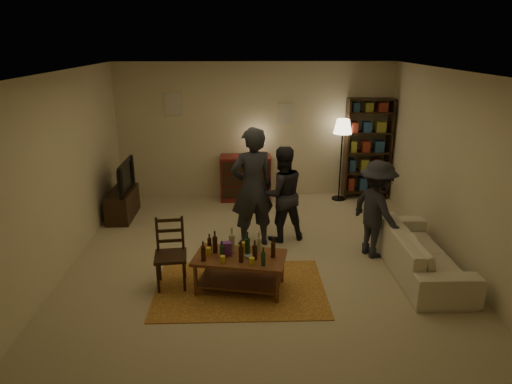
{
  "coord_description": "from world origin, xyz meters",
  "views": [
    {
      "loc": [
        -0.26,
        -6.07,
        3.11
      ],
      "look_at": [
        -0.07,
        0.1,
        1.03
      ],
      "focal_mm": 32.0,
      "sensor_mm": 36.0,
      "label": 1
    }
  ],
  "objects_px": {
    "tv_stand": "(122,197)",
    "person_right": "(282,194)",
    "person_by_sofa": "(376,209)",
    "floor_lamp": "(343,132)",
    "person_left": "(252,188)",
    "bookshelf": "(367,148)",
    "dining_chair": "(170,250)",
    "sofa": "(420,251)",
    "coffee_table": "(239,260)",
    "dresser": "(246,177)"
  },
  "relations": [
    {
      "from": "tv_stand",
      "to": "person_right",
      "type": "bearing_deg",
      "value": -20.43
    },
    {
      "from": "person_by_sofa",
      "to": "tv_stand",
      "type": "bearing_deg",
      "value": 44.48
    },
    {
      "from": "floor_lamp",
      "to": "person_left",
      "type": "height_order",
      "value": "person_left"
    },
    {
      "from": "bookshelf",
      "to": "floor_lamp",
      "type": "distance_m",
      "value": 0.66
    },
    {
      "from": "tv_stand",
      "to": "floor_lamp",
      "type": "distance_m",
      "value": 4.35
    },
    {
      "from": "dining_chair",
      "to": "bookshelf",
      "type": "distance_m",
      "value": 4.9
    },
    {
      "from": "dining_chair",
      "to": "person_right",
      "type": "height_order",
      "value": "person_right"
    },
    {
      "from": "tv_stand",
      "to": "sofa",
      "type": "bearing_deg",
      "value": -25.34
    },
    {
      "from": "dining_chair",
      "to": "floor_lamp",
      "type": "height_order",
      "value": "floor_lamp"
    },
    {
      "from": "coffee_table",
      "to": "floor_lamp",
      "type": "xyz_separation_m",
      "value": [
        2.01,
        3.46,
        0.97
      ]
    },
    {
      "from": "floor_lamp",
      "to": "sofa",
      "type": "relative_size",
      "value": 0.79
    },
    {
      "from": "bookshelf",
      "to": "person_by_sofa",
      "type": "bearing_deg",
      "value": -101.62
    },
    {
      "from": "dresser",
      "to": "person_right",
      "type": "height_order",
      "value": "person_right"
    },
    {
      "from": "tv_stand",
      "to": "sofa",
      "type": "height_order",
      "value": "tv_stand"
    },
    {
      "from": "bookshelf",
      "to": "floor_lamp",
      "type": "xyz_separation_m",
      "value": [
        -0.55,
        -0.13,
        0.35
      ]
    },
    {
      "from": "dining_chair",
      "to": "sofa",
      "type": "height_order",
      "value": "dining_chair"
    },
    {
      "from": "dining_chair",
      "to": "dresser",
      "type": "xyz_separation_m",
      "value": [
        1.02,
        3.37,
        -0.02
      ]
    },
    {
      "from": "coffee_table",
      "to": "floor_lamp",
      "type": "distance_m",
      "value": 4.12
    },
    {
      "from": "floor_lamp",
      "to": "sofa",
      "type": "distance_m",
      "value": 3.28
    },
    {
      "from": "tv_stand",
      "to": "sofa",
      "type": "distance_m",
      "value": 5.14
    },
    {
      "from": "dining_chair",
      "to": "floor_lamp",
      "type": "relative_size",
      "value": 0.57
    },
    {
      "from": "coffee_table",
      "to": "person_by_sofa",
      "type": "relative_size",
      "value": 0.86
    },
    {
      "from": "sofa",
      "to": "dresser",
      "type": "bearing_deg",
      "value": 37.54
    },
    {
      "from": "tv_stand",
      "to": "floor_lamp",
      "type": "xyz_separation_m",
      "value": [
        4.14,
        0.85,
        1.0
      ]
    },
    {
      "from": "dining_chair",
      "to": "tv_stand",
      "type": "xyz_separation_m",
      "value": [
        -1.24,
        2.45,
        -0.11
      ]
    },
    {
      "from": "floor_lamp",
      "to": "person_right",
      "type": "bearing_deg",
      "value": -125.3
    },
    {
      "from": "floor_lamp",
      "to": "person_right",
      "type": "relative_size",
      "value": 1.06
    },
    {
      "from": "person_left",
      "to": "bookshelf",
      "type": "bearing_deg",
      "value": -154.6
    },
    {
      "from": "dining_chair",
      "to": "person_left",
      "type": "relative_size",
      "value": 0.5
    },
    {
      "from": "tv_stand",
      "to": "person_left",
      "type": "distance_m",
      "value": 2.7
    },
    {
      "from": "tv_stand",
      "to": "sofa",
      "type": "xyz_separation_m",
      "value": [
        4.64,
        -2.2,
        -0.08
      ]
    },
    {
      "from": "bookshelf",
      "to": "person_right",
      "type": "distance_m",
      "value": 2.78
    },
    {
      "from": "sofa",
      "to": "person_right",
      "type": "distance_m",
      "value": 2.23
    },
    {
      "from": "dresser",
      "to": "person_by_sofa",
      "type": "bearing_deg",
      "value": -53.81
    },
    {
      "from": "coffee_table",
      "to": "dresser",
      "type": "bearing_deg",
      "value": 87.98
    },
    {
      "from": "dining_chair",
      "to": "bookshelf",
      "type": "relative_size",
      "value": 0.47
    },
    {
      "from": "floor_lamp",
      "to": "sofa",
      "type": "bearing_deg",
      "value": -80.64
    },
    {
      "from": "coffee_table",
      "to": "dining_chair",
      "type": "distance_m",
      "value": 0.91
    },
    {
      "from": "tv_stand",
      "to": "bookshelf",
      "type": "relative_size",
      "value": 0.52
    },
    {
      "from": "sofa",
      "to": "person_left",
      "type": "xyz_separation_m",
      "value": [
        -2.31,
        0.95,
        0.64
      ]
    },
    {
      "from": "dining_chair",
      "to": "bookshelf",
      "type": "xyz_separation_m",
      "value": [
        3.45,
        3.43,
        0.54
      ]
    },
    {
      "from": "dining_chair",
      "to": "bookshelf",
      "type": "height_order",
      "value": "bookshelf"
    },
    {
      "from": "person_left",
      "to": "floor_lamp",
      "type": "bearing_deg",
      "value": -148.76
    },
    {
      "from": "person_left",
      "to": "person_by_sofa",
      "type": "distance_m",
      "value": 1.87
    },
    {
      "from": "tv_stand",
      "to": "person_right",
      "type": "distance_m",
      "value": 3.01
    },
    {
      "from": "dresser",
      "to": "person_by_sofa",
      "type": "height_order",
      "value": "person_by_sofa"
    },
    {
      "from": "dining_chair",
      "to": "person_right",
      "type": "bearing_deg",
      "value": 35.74
    },
    {
      "from": "bookshelf",
      "to": "sofa",
      "type": "height_order",
      "value": "bookshelf"
    },
    {
      "from": "dresser",
      "to": "person_by_sofa",
      "type": "distance_m",
      "value": 3.22
    },
    {
      "from": "bookshelf",
      "to": "dining_chair",
      "type": "bearing_deg",
      "value": -135.18
    }
  ]
}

